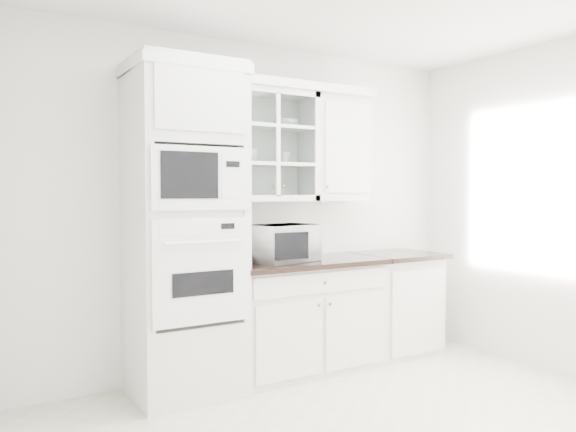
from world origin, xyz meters
TOP-DOWN VIEW (x-y plane):
  - room_shell at (0.00, 0.43)m, footprint 4.00×3.50m
  - oven_column at (-0.75, 1.42)m, footprint 0.76×0.68m
  - base_cabinet_run at (0.28, 1.45)m, footprint 1.32×0.67m
  - extra_base_cabinet at (1.28, 1.45)m, footprint 0.72×0.67m
  - upper_cabinet_glass at (0.03, 1.58)m, footprint 0.80×0.33m
  - upper_cabinet_solid at (0.71, 1.58)m, footprint 0.55×0.33m
  - crown_molding at (-0.07, 1.56)m, footprint 2.14×0.38m
  - countertop_microwave at (0.07, 1.42)m, footprint 0.59×0.52m
  - bowl_a at (-0.14, 1.59)m, footprint 0.21×0.21m
  - bowl_b at (0.21, 1.60)m, footprint 0.22×0.22m
  - cup_a at (-0.13, 1.59)m, footprint 0.15×0.15m
  - cup_b at (0.18, 1.58)m, footprint 0.12×0.12m

SIDE VIEW (x-z plane):
  - base_cabinet_run at x=0.28m, z-range 0.00..0.92m
  - extra_base_cabinet at x=1.28m, z-range 0.00..0.92m
  - countertop_microwave at x=0.07m, z-range 0.92..1.22m
  - oven_column at x=-0.75m, z-range 0.00..2.40m
  - cup_b at x=0.18m, z-range 1.71..1.80m
  - cup_a at x=-0.13m, z-range 1.71..1.82m
  - room_shell at x=0.00m, z-range 0.43..3.13m
  - upper_cabinet_glass at x=0.03m, z-range 1.40..2.30m
  - upper_cabinet_solid at x=0.71m, z-range 1.40..2.30m
  - bowl_a at x=-0.14m, z-range 2.01..2.06m
  - bowl_b at x=0.21m, z-range 2.01..2.07m
  - crown_molding at x=-0.07m, z-range 2.30..2.37m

